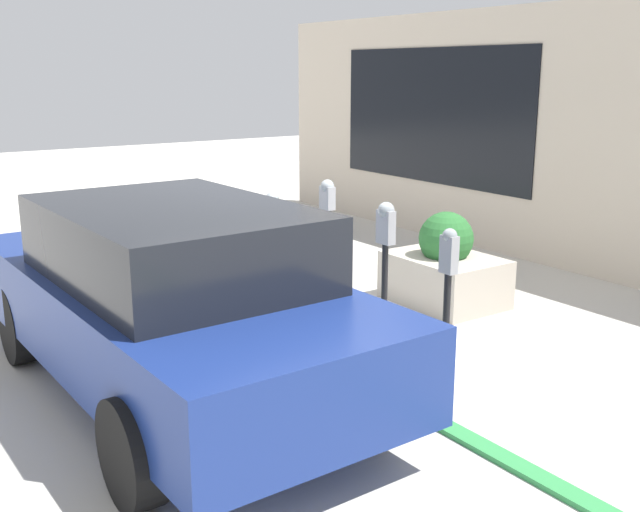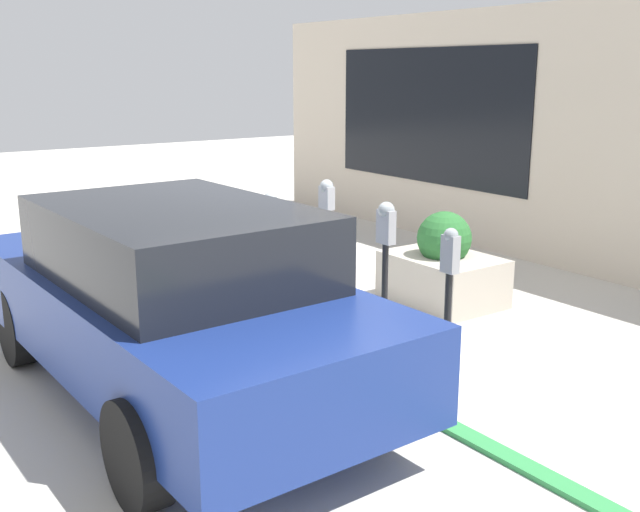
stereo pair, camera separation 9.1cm
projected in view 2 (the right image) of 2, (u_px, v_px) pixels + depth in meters
ground_plane at (306, 347)px, 7.21m from camera, size 40.00×40.00×0.00m
curb_strip at (299, 347)px, 7.16m from camera, size 13.82×0.16×0.04m
building_facade at (603, 141)px, 9.30m from camera, size 13.82×0.17×3.45m
parking_meter_nearest at (449, 279)px, 6.18m from camera, size 0.14×0.12×1.35m
parking_meter_second at (386, 244)px, 6.85m from camera, size 0.18×0.15×1.44m
parking_meter_middle at (327, 234)px, 7.62m from camera, size 0.16×0.14×1.53m
parking_meter_fourth at (271, 222)px, 8.41m from camera, size 0.19×0.16×1.27m
planter_box at (443, 269)px, 8.50m from camera, size 1.27×0.94×1.06m
parked_car_front at (171, 298)px, 5.94m from camera, size 4.60×1.98×1.60m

